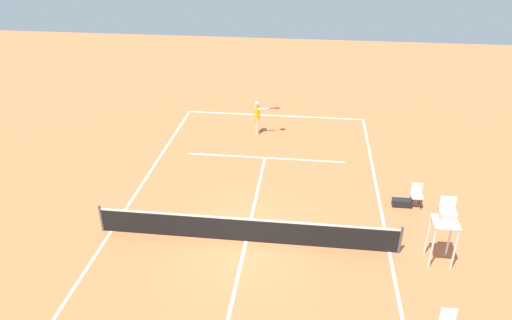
{
  "coord_description": "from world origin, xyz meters",
  "views": [
    {
      "loc": [
        -2.0,
        13.41,
        10.39
      ],
      "look_at": [
        0.21,
        -4.65,
        0.8
      ],
      "focal_mm": 33.4,
      "sensor_mm": 36.0,
      "label": 1
    }
  ],
  "objects_px": {
    "tennis_ball": "(259,148)",
    "equipment_bag": "(402,203)",
    "courtside_chair_mid": "(417,194)",
    "umpire_chair": "(446,221)",
    "player_serving": "(258,115)"
  },
  "relations": [
    {
      "from": "tennis_ball",
      "to": "equipment_bag",
      "type": "relative_size",
      "value": 0.09
    },
    {
      "from": "tennis_ball",
      "to": "courtside_chair_mid",
      "type": "height_order",
      "value": "courtside_chair_mid"
    },
    {
      "from": "tennis_ball",
      "to": "umpire_chair",
      "type": "height_order",
      "value": "umpire_chair"
    },
    {
      "from": "courtside_chair_mid",
      "to": "player_serving",
      "type": "bearing_deg",
      "value": -40.97
    },
    {
      "from": "player_serving",
      "to": "courtside_chair_mid",
      "type": "relative_size",
      "value": 1.88
    },
    {
      "from": "tennis_ball",
      "to": "umpire_chair",
      "type": "relative_size",
      "value": 0.03
    },
    {
      "from": "umpire_chair",
      "to": "tennis_ball",
      "type": "bearing_deg",
      "value": -48.14
    },
    {
      "from": "tennis_ball",
      "to": "umpire_chair",
      "type": "distance_m",
      "value": 10.44
    },
    {
      "from": "player_serving",
      "to": "equipment_bag",
      "type": "xyz_separation_m",
      "value": [
        -6.45,
        6.16,
        -0.92
      ]
    },
    {
      "from": "player_serving",
      "to": "umpire_chair",
      "type": "distance_m",
      "value": 11.83
    },
    {
      "from": "tennis_ball",
      "to": "umpire_chair",
      "type": "bearing_deg",
      "value": 131.86
    },
    {
      "from": "umpire_chair",
      "to": "courtside_chair_mid",
      "type": "distance_m",
      "value": 3.53
    },
    {
      "from": "tennis_ball",
      "to": "equipment_bag",
      "type": "xyz_separation_m",
      "value": [
        -6.2,
        4.42,
        0.12
      ]
    },
    {
      "from": "player_serving",
      "to": "equipment_bag",
      "type": "distance_m",
      "value": 8.97
    },
    {
      "from": "umpire_chair",
      "to": "equipment_bag",
      "type": "bearing_deg",
      "value": -78.2
    }
  ]
}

